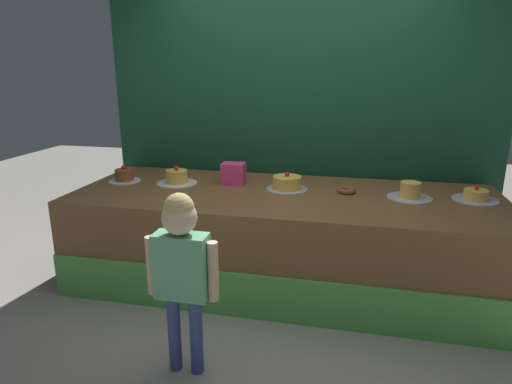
{
  "coord_description": "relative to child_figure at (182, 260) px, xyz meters",
  "views": [
    {
      "loc": [
        0.51,
        -2.7,
        1.72
      ],
      "look_at": [
        -0.18,
        0.38,
        0.82
      ],
      "focal_mm": 30.87,
      "sensor_mm": 36.0,
      "label": 1
    }
  ],
  "objects": [
    {
      "name": "cake_right",
      "position": [
        1.32,
        1.31,
        0.11
      ],
      "size": [
        0.33,
        0.33,
        0.13
      ],
      "color": "silver",
      "rests_on": "stage_platform"
    },
    {
      "name": "cake_center",
      "position": [
        0.37,
        1.36,
        0.11
      ],
      "size": [
        0.34,
        0.34,
        0.15
      ],
      "color": "silver",
      "rests_on": "stage_platform"
    },
    {
      "name": "cake_far_right",
      "position": [
        1.8,
        1.37,
        0.09
      ],
      "size": [
        0.33,
        0.33,
        0.12
      ],
      "color": "silver",
      "rests_on": "stage_platform"
    },
    {
      "name": "curtain_backdrop",
      "position": [
        0.37,
        1.98,
        0.61
      ],
      "size": [
        3.58,
        0.08,
        2.62
      ],
      "primitive_type": "cube",
      "color": "#19472D",
      "rests_on": "ground_plane"
    },
    {
      "name": "ground_plane",
      "position": [
        0.37,
        0.62,
        -0.7
      ],
      "size": [
        12.0,
        12.0,
        0.0
      ],
      "primitive_type": "plane",
      "color": "gray"
    },
    {
      "name": "child_figure",
      "position": [
        0.0,
        0.0,
        0.0
      ],
      "size": [
        0.42,
        0.19,
        1.09
      ],
      "color": "#3F4C8C",
      "rests_on": "ground_plane"
    },
    {
      "name": "stage_platform",
      "position": [
        0.37,
        1.25,
        -0.32
      ],
      "size": [
        3.35,
        1.28,
        0.76
      ],
      "color": "brown",
      "rests_on": "ground_plane"
    },
    {
      "name": "donut",
      "position": [
        0.85,
        1.37,
        0.08
      ],
      "size": [
        0.15,
        0.15,
        0.04
      ],
      "primitive_type": "torus",
      "color": "brown",
      "rests_on": "stage_platform"
    },
    {
      "name": "cake_far_left",
      "position": [
        -1.05,
        1.31,
        0.1
      ],
      "size": [
        0.27,
        0.27,
        0.15
      ],
      "color": "silver",
      "rests_on": "stage_platform"
    },
    {
      "name": "pink_box",
      "position": [
        -0.1,
        1.45,
        0.14
      ],
      "size": [
        0.2,
        0.16,
        0.18
      ],
      "primitive_type": "cube",
      "rotation": [
        0.0,
        0.0,
        0.04
      ],
      "color": "#F14085",
      "rests_on": "stage_platform"
    },
    {
      "name": "cake_left",
      "position": [
        -0.58,
        1.34,
        0.11
      ],
      "size": [
        0.34,
        0.34,
        0.16
      ],
      "color": "white",
      "rests_on": "stage_platform"
    }
  ]
}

